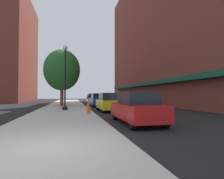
% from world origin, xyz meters
% --- Properties ---
extents(ground_plane, '(90.00, 90.00, 0.00)m').
position_xyz_m(ground_plane, '(4.00, 18.00, 0.00)').
color(ground_plane, black).
extents(sidewalk_slab, '(4.80, 50.00, 0.12)m').
position_xyz_m(sidewalk_slab, '(0.00, 19.00, 0.06)').
color(sidewalk_slab, '#B7B2A8').
rests_on(sidewalk_slab, ground).
extents(building_right_brick, '(6.80, 40.00, 24.73)m').
position_xyz_m(building_right_brick, '(14.99, 22.00, 12.34)').
color(building_right_brick, brown).
rests_on(building_right_brick, ground).
extents(building_far_background, '(6.80, 18.00, 21.99)m').
position_xyz_m(building_far_background, '(-11.01, 37.00, 10.97)').
color(building_far_background, brown).
rests_on(building_far_background, ground).
extents(lamppost, '(0.48, 0.48, 5.90)m').
position_xyz_m(lamppost, '(0.11, 11.90, 3.20)').
color(lamppost, black).
rests_on(lamppost, sidewalk_slab).
extents(fire_hydrant, '(0.33, 0.26, 0.79)m').
position_xyz_m(fire_hydrant, '(1.90, 8.29, 0.52)').
color(fire_hydrant, '#E05614').
rests_on(fire_hydrant, sidewalk_slab).
extents(parking_meter_near, '(0.14, 0.09, 1.31)m').
position_xyz_m(parking_meter_near, '(2.05, 10.60, 0.95)').
color(parking_meter_near, slate).
rests_on(parking_meter_near, sidewalk_slab).
extents(tree_near, '(4.47, 4.47, 7.04)m').
position_xyz_m(tree_near, '(-0.47, 18.43, 4.58)').
color(tree_near, '#4C3823').
rests_on(tree_near, sidewalk_slab).
extents(car_red, '(1.80, 4.30, 1.66)m').
position_xyz_m(car_red, '(4.00, 3.96, 0.81)').
color(car_red, black).
rests_on(car_red, ground).
extents(car_yellow, '(1.80, 4.30, 1.66)m').
position_xyz_m(car_yellow, '(4.00, 11.08, 0.81)').
color(car_yellow, black).
rests_on(car_yellow, ground).
extents(car_blue, '(1.80, 4.30, 1.66)m').
position_xyz_m(car_blue, '(4.00, 17.70, 0.81)').
color(car_blue, black).
rests_on(car_blue, ground).
extents(car_silver, '(1.80, 4.30, 1.66)m').
position_xyz_m(car_silver, '(4.00, 23.33, 0.81)').
color(car_silver, black).
rests_on(car_silver, ground).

